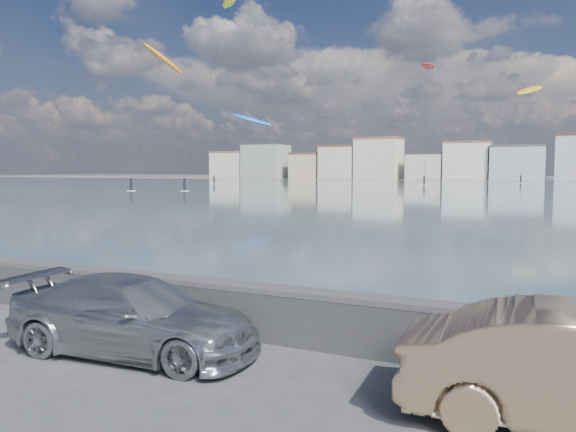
# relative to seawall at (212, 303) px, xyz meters

# --- Properties ---
(ground) EXTENTS (700.00, 700.00, 0.00)m
(ground) POSITION_rel_seawall_xyz_m (0.00, -2.70, -0.58)
(ground) COLOR #333335
(ground) RESTS_ON ground
(bay_water) EXTENTS (500.00, 177.00, 0.00)m
(bay_water) POSITION_rel_seawall_xyz_m (0.00, 88.80, -0.58)
(bay_water) COLOR #344F5F
(bay_water) RESTS_ON ground
(far_shore_strip) EXTENTS (500.00, 60.00, 0.00)m
(far_shore_strip) POSITION_rel_seawall_xyz_m (0.00, 197.30, -0.57)
(far_shore_strip) COLOR #4C473D
(far_shore_strip) RESTS_ON ground
(seawall) EXTENTS (400.00, 0.36, 1.08)m
(seawall) POSITION_rel_seawall_xyz_m (0.00, 0.00, 0.00)
(seawall) COLOR #28282B
(seawall) RESTS_ON ground
(far_buildings) EXTENTS (240.79, 13.26, 14.60)m
(far_buildings) POSITION_rel_seawall_xyz_m (1.31, 183.30, 5.44)
(far_buildings) COLOR beige
(far_buildings) RESTS_ON ground
(car_silver) EXTENTS (4.63, 2.22, 1.30)m
(car_silver) POSITION_rel_seawall_xyz_m (-0.53, -1.60, 0.07)
(car_silver) COLOR #A3A7AA
(car_silver) RESTS_ON ground
(kitesurfer_2) EXTENTS (6.87, 18.92, 32.95)m
(kitesurfer_2) POSITION_rel_seawall_xyz_m (-46.30, 75.72, 30.95)
(kitesurfer_2) COLOR yellow
(kitesurfer_2) RESTS_ON ground
(kitesurfer_3) EXTENTS (8.03, 13.17, 25.89)m
(kitesurfer_3) POSITION_rel_seawall_xyz_m (-1.69, 148.52, 22.79)
(kitesurfer_3) COLOR #BF8C19
(kitesurfer_3) RESTS_ON ground
(kitesurfer_4) EXTENTS (10.70, 17.95, 17.89)m
(kitesurfer_4) POSITION_rel_seawall_xyz_m (-64.02, 114.89, 15.00)
(kitesurfer_4) COLOR blue
(kitesurfer_4) RESTS_ON ground
(kitesurfer_5) EXTENTS (4.09, 15.59, 27.24)m
(kitesurfer_5) POSITION_rel_seawall_xyz_m (-21.74, 121.05, 25.64)
(kitesurfer_5) COLOR red
(kitesurfer_5) RESTS_ON ground
(kitesurfer_13) EXTENTS (4.69, 15.25, 24.59)m
(kitesurfer_13) POSITION_rel_seawall_xyz_m (-54.35, 67.92, 20.80)
(kitesurfer_13) COLOR orange
(kitesurfer_13) RESTS_ON ground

